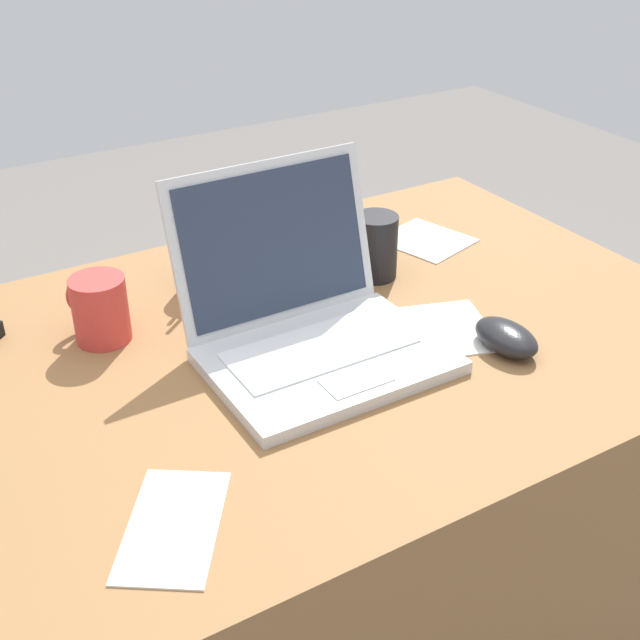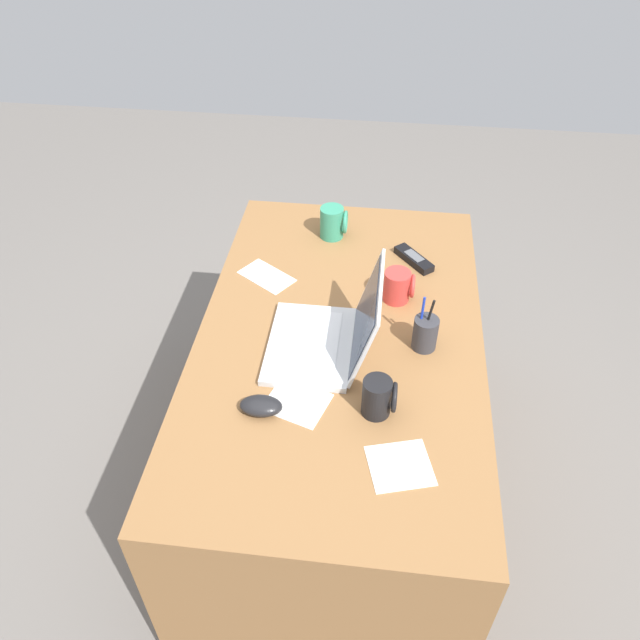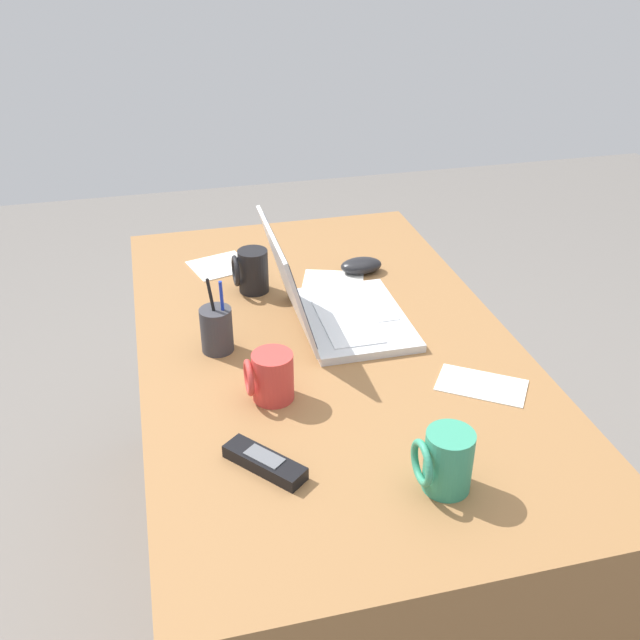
{
  "view_description": "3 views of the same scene",
  "coord_description": "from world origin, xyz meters",
  "px_view_note": "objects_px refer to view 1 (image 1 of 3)",
  "views": [
    {
      "loc": [
        -0.44,
        -0.9,
        1.35
      ],
      "look_at": [
        0.06,
        -0.07,
        0.78
      ],
      "focal_mm": 47.1,
      "sensor_mm": 36.0,
      "label": 1
    },
    {
      "loc": [
        1.31,
        0.1,
        1.93
      ],
      "look_at": [
        0.07,
        -0.05,
        0.82
      ],
      "focal_mm": 35.42,
      "sensor_mm": 36.0,
      "label": 2
    },
    {
      "loc": [
        -1.31,
        0.34,
        1.55
      ],
      "look_at": [
        0.04,
        0.01,
        0.74
      ],
      "focal_mm": 41.0,
      "sensor_mm": 36.0,
      "label": 3
    }
  ],
  "objects_px": {
    "laptop": "(309,320)",
    "coffee_mug_spare": "(99,308)",
    "computer_mouse": "(506,337)",
    "coffee_mug_white": "(374,245)",
    "pen_holder": "(204,255)"
  },
  "relations": [
    {
      "from": "computer_mouse",
      "to": "coffee_mug_spare",
      "type": "relative_size",
      "value": 1.1
    },
    {
      "from": "coffee_mug_white",
      "to": "pen_holder",
      "type": "relative_size",
      "value": 0.63
    },
    {
      "from": "laptop",
      "to": "pen_holder",
      "type": "height_order",
      "value": "laptop"
    },
    {
      "from": "coffee_mug_white",
      "to": "coffee_mug_spare",
      "type": "xyz_separation_m",
      "value": [
        -0.45,
        0.04,
        -0.0
      ]
    },
    {
      "from": "computer_mouse",
      "to": "pen_holder",
      "type": "bearing_deg",
      "value": 123.95
    },
    {
      "from": "computer_mouse",
      "to": "coffee_mug_white",
      "type": "distance_m",
      "value": 0.29
    },
    {
      "from": "computer_mouse",
      "to": "pen_holder",
      "type": "height_order",
      "value": "pen_holder"
    },
    {
      "from": "laptop",
      "to": "computer_mouse",
      "type": "bearing_deg",
      "value": -30.5
    },
    {
      "from": "computer_mouse",
      "to": "pen_holder",
      "type": "distance_m",
      "value": 0.49
    },
    {
      "from": "coffee_mug_spare",
      "to": "coffee_mug_white",
      "type": "bearing_deg",
      "value": -4.62
    },
    {
      "from": "coffee_mug_spare",
      "to": "laptop",
      "type": "bearing_deg",
      "value": -37.29
    },
    {
      "from": "coffee_mug_spare",
      "to": "pen_holder",
      "type": "xyz_separation_m",
      "value": [
        0.2,
        0.08,
        0.0
      ]
    },
    {
      "from": "laptop",
      "to": "coffee_mug_white",
      "type": "distance_m",
      "value": 0.25
    },
    {
      "from": "laptop",
      "to": "coffee_mug_spare",
      "type": "xyz_separation_m",
      "value": [
        -0.24,
        0.18,
        -0.0
      ]
    },
    {
      "from": "computer_mouse",
      "to": "coffee_mug_spare",
      "type": "height_order",
      "value": "coffee_mug_spare"
    }
  ]
}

